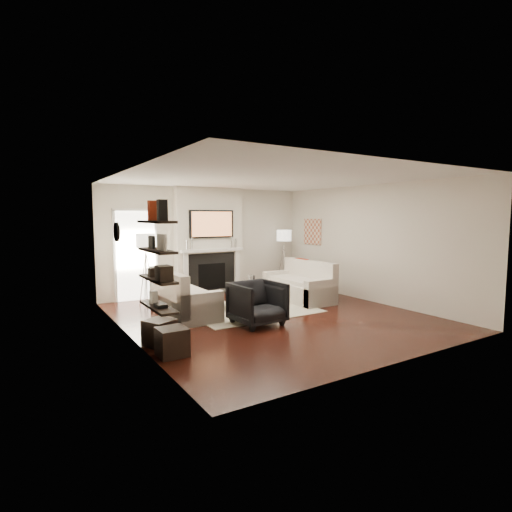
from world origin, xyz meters
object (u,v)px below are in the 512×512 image
loveseat_right_base (298,291)px  lamp_right_shade (284,235)px  coffee_table (246,289)px  loveseat_left_base (185,305)px  lamp_left_shade (145,241)px  ottoman_near (160,332)px  armchair (258,301)px

loveseat_right_base → lamp_right_shade: 2.06m
loveseat_right_base → lamp_right_shade: bearing=66.3°
loveseat_right_base → coffee_table: 1.45m
loveseat_left_base → coffee_table: bearing=-0.8°
lamp_left_shade → lamp_right_shade: bearing=4.1°
loveseat_left_base → lamp_right_shade: bearing=23.0°
loveseat_left_base → ottoman_near: loveseat_left_base is taller
armchair → ottoman_near: armchair is taller
coffee_table → armchair: 1.39m
lamp_left_shade → lamp_right_shade: same height
coffee_table → lamp_left_shade: (-1.80, 1.23, 1.05)m
loveseat_right_base → ottoman_near: 4.14m
loveseat_left_base → coffee_table: size_ratio=1.64×
loveseat_left_base → loveseat_right_base: same height
loveseat_left_base → armchair: bearing=-55.9°
loveseat_left_base → coffee_table: same height
loveseat_left_base → coffee_table: 1.41m
loveseat_right_base → lamp_left_shade: (-3.24, 1.22, 1.24)m
loveseat_right_base → lamp_left_shade: 3.68m
coffee_table → ottoman_near: coffee_table is taller
loveseat_left_base → lamp_left_shade: bearing=108.2°
coffee_table → armchair: size_ratio=1.27×
loveseat_left_base → armchair: armchair is taller
loveseat_right_base → coffee_table: (-1.44, -0.00, 0.19)m
loveseat_left_base → lamp_right_shade: (3.50, 1.49, 1.24)m
coffee_table → armchair: bearing=-111.6°
armchair → lamp_right_shade: size_ratio=2.17×
loveseat_left_base → lamp_left_shade: lamp_left_shade is taller
loveseat_right_base → ottoman_near: (-3.86, -1.51, -0.01)m
armchair → ottoman_near: 1.93m
loveseat_left_base → coffee_table: (1.40, -0.02, 0.19)m
loveseat_left_base → armchair: (0.89, -1.31, 0.22)m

